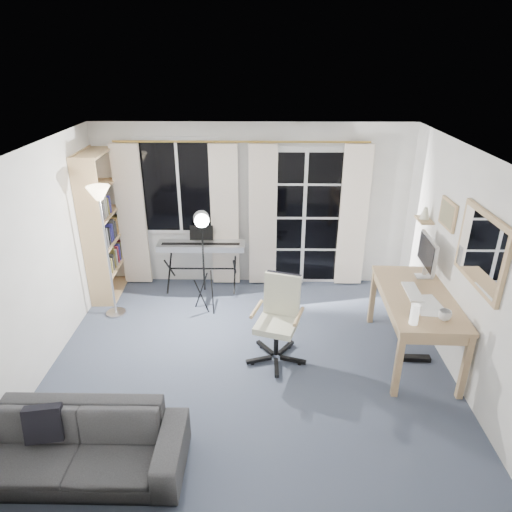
{
  "coord_description": "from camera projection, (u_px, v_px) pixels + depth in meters",
  "views": [
    {
      "loc": [
        0.14,
        -4.33,
        3.29
      ],
      "look_at": [
        0.07,
        0.35,
        1.16
      ],
      "focal_mm": 32.0,
      "sensor_mm": 36.0,
      "label": 1
    }
  ],
  "objects": [
    {
      "name": "desk",
      "position": [
        417.0,
        303.0,
        5.09
      ],
      "size": [
        0.8,
        1.52,
        0.8
      ],
      "rotation": [
        0.0,
        0.0,
        -0.04
      ],
      "color": "tan",
      "rests_on": "floor"
    },
    {
      "name": "wall_mirror",
      "position": [
        481.0,
        250.0,
        4.32
      ],
      "size": [
        0.04,
        0.94,
        0.74
      ],
      "color": "tan",
      "rests_on": "floor"
    },
    {
      "name": "wall_shelf",
      "position": [
        425.0,
        215.0,
        5.65
      ],
      "size": [
        0.16,
        0.3,
        0.18
      ],
      "color": "tan",
      "rests_on": "floor"
    },
    {
      "name": "desk_clutter",
      "position": [
        416.0,
        320.0,
        4.91
      ],
      "size": [
        0.49,
        0.91,
        1.02
      ],
      "rotation": [
        0.0,
        0.0,
        -0.04
      ],
      "color": "white",
      "rests_on": "desk"
    },
    {
      "name": "curtains",
      "position": [
        243.0,
        216.0,
        6.57
      ],
      "size": [
        3.6,
        0.07,
        2.13
      ],
      "color": "gold",
      "rests_on": "floor"
    },
    {
      "name": "window",
      "position": [
        179.0,
        187.0,
        6.5
      ],
      "size": [
        1.2,
        0.08,
        1.4
      ],
      "color": "white",
      "rests_on": "floor"
    },
    {
      "name": "studio_light",
      "position": [
        202.0,
        231.0,
        5.76
      ],
      "size": [
        0.3,
        0.31,
        1.49
      ],
      "rotation": [
        0.0,
        0.0,
        0.2
      ],
      "color": "black",
      "rests_on": "floor"
    },
    {
      "name": "keyboard_piano",
      "position": [
        201.0,
        247.0,
        6.58
      ],
      "size": [
        1.25,
        0.61,
        0.91
      ],
      "rotation": [
        0.0,
        0.0,
        0.0
      ],
      "color": "black",
      "rests_on": "floor"
    },
    {
      "name": "office_chair",
      "position": [
        280.0,
        311.0,
        5.16
      ],
      "size": [
        0.7,
        0.7,
        1.0
      ],
      "rotation": [
        0.0,
        0.0,
        -0.31
      ],
      "color": "black",
      "rests_on": "floor"
    },
    {
      "name": "monitor",
      "position": [
        427.0,
        254.0,
        5.33
      ],
      "size": [
        0.2,
        0.58,
        0.5
      ],
      "rotation": [
        0.0,
        0.0,
        -0.04
      ],
      "color": "silver",
      "rests_on": "desk"
    },
    {
      "name": "framed_print",
      "position": [
        448.0,
        214.0,
        5.12
      ],
      "size": [
        0.03,
        0.42,
        0.32
      ],
      "color": "tan",
      "rests_on": "floor"
    },
    {
      "name": "bookshelf",
      "position": [
        101.0,
        229.0,
        6.4
      ],
      "size": [
        0.36,
        0.98,
        2.09
      ],
      "rotation": [
        0.0,
        0.0,
        0.03
      ],
      "color": "tan",
      "rests_on": "floor"
    },
    {
      "name": "floor",
      "position": [
        249.0,
        360.0,
        5.31
      ],
      "size": [
        4.5,
        4.0,
        0.02
      ],
      "primitive_type": "cube",
      "color": "#3E465A",
      "rests_on": "ground"
    },
    {
      "name": "torchiere_lamp",
      "position": [
        102.0,
        214.0,
        5.62
      ],
      "size": [
        0.3,
        0.3,
        1.79
      ],
      "rotation": [
        0.0,
        0.0,
        0.05
      ],
      "color": "#B2B2B7",
      "rests_on": "floor"
    },
    {
      "name": "french_door",
      "position": [
        304.0,
        219.0,
        6.67
      ],
      "size": [
        1.32,
        0.09,
        2.11
      ],
      "color": "white",
      "rests_on": "floor"
    },
    {
      "name": "mug",
      "position": [
        445.0,
        314.0,
        4.57
      ],
      "size": [
        0.14,
        0.11,
        0.13
      ],
      "primitive_type": "imported",
      "rotation": [
        0.0,
        0.0,
        -0.04
      ],
      "color": "silver",
      "rests_on": "desk"
    },
    {
      "name": "sofa",
      "position": [
        72.0,
        438.0,
        3.77
      ],
      "size": [
        1.84,
        0.54,
        0.72
      ],
      "rotation": [
        0.0,
        0.0,
        -0.0
      ],
      "color": "#28282A",
      "rests_on": "floor"
    }
  ]
}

